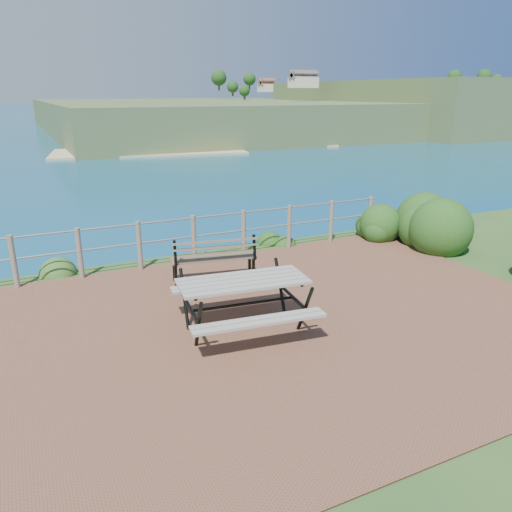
% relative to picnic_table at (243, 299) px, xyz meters
% --- Properties ---
extents(ground, '(10.00, 7.00, 0.12)m').
position_rel_picnic_table_xyz_m(ground, '(0.38, 0.03, -0.51)').
color(ground, brown).
rests_on(ground, ground).
extents(ocean, '(1200.00, 1200.00, 0.00)m').
position_rel_picnic_table_xyz_m(ocean, '(0.38, 200.03, -0.51)').
color(ocean, '#157581').
rests_on(ocean, ground).
extents(safety_railing, '(9.40, 0.10, 1.00)m').
position_rel_picnic_table_xyz_m(safety_railing, '(0.38, 3.38, 0.06)').
color(safety_railing, '#6B5B4C').
rests_on(safety_railing, ground).
extents(distant_bay, '(290.00, 232.36, 24.00)m').
position_rel_picnic_table_xyz_m(distant_bay, '(173.45, 202.64, -2.04)').
color(distant_bay, '#3B592C').
rests_on(distant_bay, ground).
extents(picnic_table, '(1.98, 1.64, 0.80)m').
position_rel_picnic_table_xyz_m(picnic_table, '(0.00, 0.00, 0.00)').
color(picnic_table, gray).
rests_on(picnic_table, ground).
extents(park_bench, '(1.65, 0.69, 0.91)m').
position_rel_picnic_table_xyz_m(park_bench, '(0.36, 2.17, 0.08)').
color(park_bench, brown).
rests_on(park_bench, ground).
extents(shrub_right_front, '(1.61, 1.61, 2.28)m').
position_rel_picnic_table_xyz_m(shrub_right_front, '(5.64, 2.06, -0.51)').
color(shrub_right_front, '#133E13').
rests_on(shrub_right_front, ground).
extents(shrub_right_edge, '(1.07, 1.07, 1.53)m').
position_rel_picnic_table_xyz_m(shrub_right_edge, '(5.08, 3.13, -0.51)').
color(shrub_right_edge, '#133E13').
rests_on(shrub_right_edge, ground).
extents(shrub_lip_west, '(0.75, 0.75, 0.48)m').
position_rel_picnic_table_xyz_m(shrub_lip_west, '(-2.26, 3.67, -0.51)').
color(shrub_lip_west, '#295A21').
rests_on(shrub_lip_west, ground).
extents(shrub_lip_east, '(0.74, 0.74, 0.47)m').
position_rel_picnic_table_xyz_m(shrub_lip_east, '(2.67, 3.83, -0.51)').
color(shrub_lip_east, '#133E13').
rests_on(shrub_lip_east, ground).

